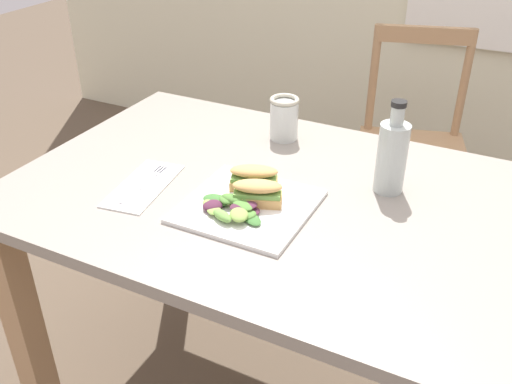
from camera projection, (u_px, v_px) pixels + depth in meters
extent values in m
cube|color=gray|center=(265.00, 194.00, 1.34)|extent=(1.18, 0.82, 0.03)
cube|color=tan|center=(25.00, 329.00, 1.48)|extent=(0.07, 0.07, 0.71)
cube|color=tan|center=(173.00, 205.00, 2.00)|extent=(0.07, 0.07, 0.71)
cube|color=tan|center=(485.00, 295.00, 1.59)|extent=(0.07, 0.07, 0.71)
cylinder|color=tan|center=(360.00, 223.00, 2.15)|extent=(0.03, 0.03, 0.43)
cylinder|color=tan|center=(454.00, 232.00, 2.10)|extent=(0.03, 0.03, 0.43)
cylinder|color=tan|center=(362.00, 179.00, 2.44)|extent=(0.03, 0.03, 0.43)
cylinder|color=tan|center=(444.00, 186.00, 2.39)|extent=(0.03, 0.03, 0.43)
cube|color=tan|center=(412.00, 153.00, 2.15)|extent=(0.50, 0.50, 0.02)
cylinder|color=tan|center=(373.00, 79.00, 2.22)|extent=(0.03, 0.03, 0.42)
cylinder|color=tan|center=(464.00, 84.00, 2.17)|extent=(0.03, 0.03, 0.42)
cube|color=tan|center=(425.00, 35.00, 2.10)|extent=(0.35, 0.13, 0.06)
cube|color=white|center=(248.00, 206.00, 1.26)|extent=(0.27, 0.27, 0.01)
cube|color=tan|center=(257.00, 199.00, 1.26)|extent=(0.12, 0.09, 0.02)
cube|color=#6B9E47|center=(258.00, 191.00, 1.25)|extent=(0.12, 0.09, 0.01)
ellipsoid|color=tan|center=(257.00, 186.00, 1.24)|extent=(0.12, 0.09, 0.02)
cube|color=tan|center=(254.00, 184.00, 1.31)|extent=(0.12, 0.09, 0.02)
cube|color=#6B9E47|center=(254.00, 176.00, 1.31)|extent=(0.12, 0.09, 0.01)
ellipsoid|color=tan|center=(254.00, 171.00, 1.30)|extent=(0.12, 0.09, 0.02)
ellipsoid|color=#4C2338|center=(213.00, 206.00, 1.24)|extent=(0.05, 0.06, 0.02)
ellipsoid|color=#84A84C|center=(214.00, 210.00, 1.22)|extent=(0.05, 0.05, 0.01)
ellipsoid|color=#4C2338|center=(251.00, 211.00, 1.22)|extent=(0.04, 0.04, 0.01)
ellipsoid|color=#6B9E47|center=(222.00, 216.00, 1.20)|extent=(0.06, 0.05, 0.02)
ellipsoid|color=#518438|center=(228.00, 199.00, 1.25)|extent=(0.05, 0.05, 0.01)
ellipsoid|color=#518438|center=(247.00, 214.00, 1.20)|extent=(0.05, 0.06, 0.01)
ellipsoid|color=#518438|center=(245.00, 202.00, 1.24)|extent=(0.05, 0.06, 0.01)
ellipsoid|color=#84A84C|center=(210.00, 205.00, 1.24)|extent=(0.05, 0.05, 0.02)
ellipsoid|color=#3D7033|center=(252.00, 219.00, 1.20)|extent=(0.07, 0.06, 0.01)
ellipsoid|color=#3D7033|center=(216.00, 200.00, 1.26)|extent=(0.06, 0.05, 0.02)
ellipsoid|color=#84A84C|center=(239.00, 215.00, 1.19)|extent=(0.06, 0.07, 0.02)
ellipsoid|color=#518438|center=(243.00, 205.00, 1.22)|extent=(0.06, 0.05, 0.01)
ellipsoid|color=#518438|center=(232.00, 199.00, 1.24)|extent=(0.06, 0.03, 0.02)
ellipsoid|color=#4C2338|center=(244.00, 206.00, 1.22)|extent=(0.07, 0.07, 0.01)
cube|color=white|center=(144.00, 186.00, 1.34)|extent=(0.14, 0.25, 0.00)
cube|color=silver|center=(138.00, 189.00, 1.32)|extent=(0.02, 0.14, 0.00)
cube|color=silver|center=(159.00, 171.00, 1.40)|extent=(0.03, 0.05, 0.00)
cube|color=#38383D|center=(163.00, 170.00, 1.40)|extent=(0.00, 0.03, 0.00)
cube|color=#38383D|center=(160.00, 169.00, 1.40)|extent=(0.00, 0.03, 0.00)
cube|color=#38383D|center=(158.00, 169.00, 1.40)|extent=(0.00, 0.03, 0.00)
cylinder|color=black|center=(390.00, 168.00, 1.30)|extent=(0.06, 0.06, 0.12)
cylinder|color=#B2BCB7|center=(392.00, 158.00, 1.29)|extent=(0.07, 0.07, 0.17)
cylinder|color=#B2BCB7|center=(397.00, 116.00, 1.24)|extent=(0.03, 0.03, 0.04)
cylinder|color=black|center=(399.00, 104.00, 1.22)|extent=(0.03, 0.03, 0.01)
cylinder|color=gold|center=(284.00, 124.00, 1.55)|extent=(0.07, 0.07, 0.08)
cylinder|color=silver|center=(284.00, 120.00, 1.55)|extent=(0.08, 0.08, 0.11)
torus|color=#B7B29E|center=(285.00, 100.00, 1.52)|extent=(0.08, 0.08, 0.01)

